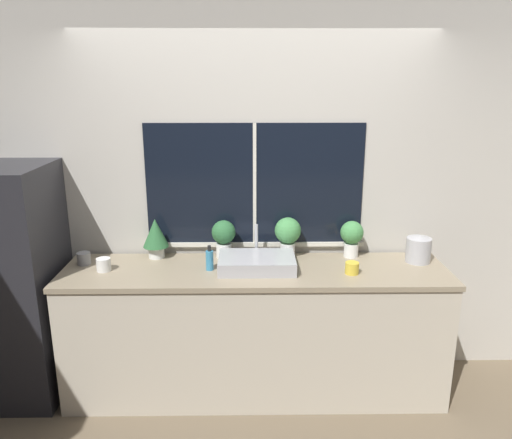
{
  "coord_description": "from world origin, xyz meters",
  "views": [
    {
      "loc": [
        -0.04,
        -2.86,
        2.18
      ],
      "look_at": [
        0.01,
        0.31,
        1.28
      ],
      "focal_mm": 35.0,
      "sensor_mm": 36.0,
      "label": 1
    }
  ],
  "objects_px": {
    "mug_white": "(104,265)",
    "kettle": "(418,249)",
    "refrigerator": "(10,284)",
    "mug_grey": "(84,258)",
    "mug_yellow": "(352,268)",
    "sink": "(257,262)",
    "potted_plant_center_right": "(288,234)",
    "soap_bottle": "(210,260)",
    "potted_plant_far_right": "(352,236)",
    "potted_plant_far_left": "(156,235)",
    "potted_plant_center_left": "(224,236)"
  },
  "relations": [
    {
      "from": "sink",
      "to": "mug_white",
      "type": "height_order",
      "value": "sink"
    },
    {
      "from": "mug_white",
      "to": "kettle",
      "type": "bearing_deg",
      "value": 3.78
    },
    {
      "from": "sink",
      "to": "kettle",
      "type": "relative_size",
      "value": 2.67
    },
    {
      "from": "sink",
      "to": "potted_plant_center_right",
      "type": "bearing_deg",
      "value": 45.54
    },
    {
      "from": "potted_plant_center_right",
      "to": "mug_yellow",
      "type": "xyz_separation_m",
      "value": [
        0.4,
        -0.33,
        -0.14
      ]
    },
    {
      "from": "soap_bottle",
      "to": "mug_grey",
      "type": "bearing_deg",
      "value": 172.39
    },
    {
      "from": "sink",
      "to": "mug_grey",
      "type": "bearing_deg",
      "value": 175.24
    },
    {
      "from": "mug_grey",
      "to": "mug_yellow",
      "type": "xyz_separation_m",
      "value": [
        1.83,
        -0.2,
        -0.0
      ]
    },
    {
      "from": "potted_plant_center_right",
      "to": "kettle",
      "type": "relative_size",
      "value": 1.52
    },
    {
      "from": "potted_plant_far_left",
      "to": "kettle",
      "type": "xyz_separation_m",
      "value": [
        1.86,
        -0.11,
        -0.07
      ]
    },
    {
      "from": "potted_plant_center_right",
      "to": "potted_plant_far_right",
      "type": "bearing_deg",
      "value": 0.0
    },
    {
      "from": "mug_white",
      "to": "kettle",
      "type": "relative_size",
      "value": 0.49
    },
    {
      "from": "sink",
      "to": "potted_plant_far_right",
      "type": "height_order",
      "value": "potted_plant_far_right"
    },
    {
      "from": "soap_bottle",
      "to": "mug_grey",
      "type": "height_order",
      "value": "soap_bottle"
    },
    {
      "from": "potted_plant_center_left",
      "to": "soap_bottle",
      "type": "height_order",
      "value": "potted_plant_center_left"
    },
    {
      "from": "refrigerator",
      "to": "kettle",
      "type": "xyz_separation_m",
      "value": [
        2.83,
        0.1,
        0.2
      ]
    },
    {
      "from": "potted_plant_far_right",
      "to": "potted_plant_far_left",
      "type": "bearing_deg",
      "value": 180.0
    },
    {
      "from": "potted_plant_center_left",
      "to": "soap_bottle",
      "type": "distance_m",
      "value": 0.28
    },
    {
      "from": "sink",
      "to": "mug_grey",
      "type": "height_order",
      "value": "sink"
    },
    {
      "from": "mug_yellow",
      "to": "kettle",
      "type": "distance_m",
      "value": 0.56
    },
    {
      "from": "soap_bottle",
      "to": "sink",
      "type": "bearing_deg",
      "value": 3.24
    },
    {
      "from": "kettle",
      "to": "sink",
      "type": "bearing_deg",
      "value": -174.02
    },
    {
      "from": "potted_plant_far_left",
      "to": "mug_white",
      "type": "relative_size",
      "value": 3.03
    },
    {
      "from": "mug_grey",
      "to": "kettle",
      "type": "bearing_deg",
      "value": 0.47
    },
    {
      "from": "refrigerator",
      "to": "soap_bottle",
      "type": "xyz_separation_m",
      "value": [
        1.38,
        -0.04,
        0.18
      ]
    },
    {
      "from": "potted_plant_center_left",
      "to": "kettle",
      "type": "xyz_separation_m",
      "value": [
        1.37,
        -0.11,
        -0.07
      ]
    },
    {
      "from": "potted_plant_far_right",
      "to": "potted_plant_center_right",
      "type": "bearing_deg",
      "value": 180.0
    },
    {
      "from": "potted_plant_center_left",
      "to": "potted_plant_far_right",
      "type": "distance_m",
      "value": 0.92
    },
    {
      "from": "potted_plant_far_left",
      "to": "soap_bottle",
      "type": "height_order",
      "value": "potted_plant_far_left"
    },
    {
      "from": "potted_plant_far_left",
      "to": "kettle",
      "type": "height_order",
      "value": "potted_plant_far_left"
    },
    {
      "from": "potted_plant_far_right",
      "to": "mug_white",
      "type": "relative_size",
      "value": 2.79
    },
    {
      "from": "sink",
      "to": "kettle",
      "type": "distance_m",
      "value": 1.15
    },
    {
      "from": "mug_white",
      "to": "mug_grey",
      "type": "bearing_deg",
      "value": 144.08
    },
    {
      "from": "potted_plant_far_right",
      "to": "kettle",
      "type": "bearing_deg",
      "value": -13.79
    },
    {
      "from": "mug_yellow",
      "to": "sink",
      "type": "bearing_deg",
      "value": 171.25
    },
    {
      "from": "mug_grey",
      "to": "potted_plant_far_left",
      "type": "bearing_deg",
      "value": 15.14
    },
    {
      "from": "potted_plant_center_right",
      "to": "mug_grey",
      "type": "relative_size",
      "value": 3.18
    },
    {
      "from": "refrigerator",
      "to": "potted_plant_far_right",
      "type": "height_order",
      "value": "refrigerator"
    },
    {
      "from": "soap_bottle",
      "to": "mug_grey",
      "type": "relative_size",
      "value": 1.87
    },
    {
      "from": "refrigerator",
      "to": "kettle",
      "type": "height_order",
      "value": "refrigerator"
    },
    {
      "from": "refrigerator",
      "to": "potted_plant_center_right",
      "type": "distance_m",
      "value": 1.95
    },
    {
      "from": "refrigerator",
      "to": "potted_plant_far_left",
      "type": "bearing_deg",
      "value": 12.17
    },
    {
      "from": "mug_white",
      "to": "mug_yellow",
      "type": "xyz_separation_m",
      "value": [
        1.66,
        -0.07,
        -0.0
      ]
    },
    {
      "from": "soap_bottle",
      "to": "mug_white",
      "type": "height_order",
      "value": "soap_bottle"
    },
    {
      "from": "sink",
      "to": "mug_yellow",
      "type": "xyz_separation_m",
      "value": [
        0.63,
        -0.1,
        -0.01
      ]
    },
    {
      "from": "mug_grey",
      "to": "sink",
      "type": "bearing_deg",
      "value": -4.76
    },
    {
      "from": "refrigerator",
      "to": "potted_plant_far_left",
      "type": "xyz_separation_m",
      "value": [
        0.97,
        0.21,
        0.28
      ]
    },
    {
      "from": "sink",
      "to": "mug_grey",
      "type": "relative_size",
      "value": 5.59
    },
    {
      "from": "sink",
      "to": "mug_yellow",
      "type": "bearing_deg",
      "value": -8.75
    },
    {
      "from": "potted_plant_far_right",
      "to": "mug_yellow",
      "type": "distance_m",
      "value": 0.35
    }
  ]
}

